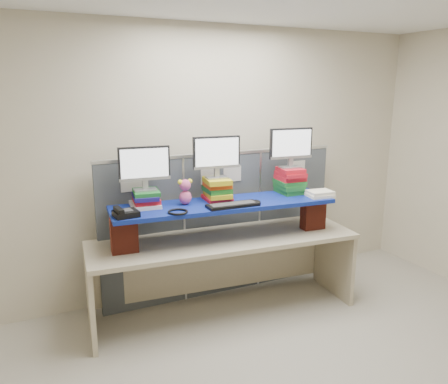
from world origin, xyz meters
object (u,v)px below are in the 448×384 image
blue_board (224,204)px  monitor_right (291,145)px  keyboard (233,205)px  desk_phone (125,213)px  monitor_left (144,166)px  monitor_center (217,155)px  desk (224,253)px

blue_board → monitor_right: size_ratio=4.56×
keyboard → desk_phone: (-0.95, 0.10, 0.02)m
monitor_left → monitor_right: size_ratio=1.00×
monitor_right → keyboard: monitor_right is taller
monitor_center → keyboard: 0.51m
desk → monitor_right: bearing=8.9°
keyboard → desk_phone: desk_phone is taller
keyboard → monitor_right: bearing=18.0°
blue_board → monitor_left: (-0.69, 0.18, 0.39)m
desk_phone → monitor_right: bearing=-1.4°
monitor_right → desk_phone: bearing=-171.1°
monitor_center → keyboard: (0.03, -0.29, -0.42)m
desk → monitor_right: monitor_right is taller
monitor_right → blue_board: bearing=-171.1°
desk → monitor_center: bearing=103.9°
desk → monitor_left: monitor_left is taller
monitor_right → keyboard: bearing=-158.7°
monitor_center → desk: bearing=-76.1°
blue_board → monitor_center: monitor_center is taller
desk → monitor_center: size_ratio=5.69×
monitor_center → monitor_right: (0.78, -0.06, 0.05)m
monitor_right → monitor_center: bearing=-180.0°
keyboard → blue_board: bearing=95.4°
blue_board → monitor_right: 0.91m
desk → monitor_left: size_ratio=5.69×
monitor_right → keyboard: 0.91m
blue_board → monitor_center: 0.47m
desk → desk_phone: (-0.94, -0.07, 0.54)m
monitor_center → keyboard: monitor_center is taller
monitor_center → monitor_left: bearing=180.0°
blue_board → desk: bearing=4.7°
monitor_right → monitor_left: bearing=-180.0°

